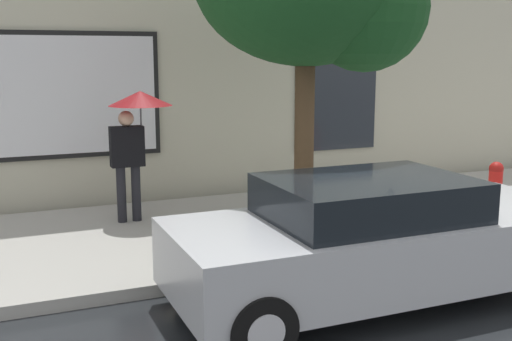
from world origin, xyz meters
TOP-DOWN VIEW (x-y plane):
  - ground_plane at (0.00, 0.00)m, footprint 60.00×60.00m
  - sidewalk at (0.00, 3.00)m, footprint 20.00×4.00m
  - building_facade at (-0.02, 5.50)m, footprint 20.00×0.67m
  - parked_car at (-0.01, -0.01)m, footprint 4.75×1.88m
  - fire_hydrant at (3.63, 2.13)m, footprint 0.30×0.44m
  - pedestrian_with_umbrella at (-1.86, 3.81)m, footprint 0.96×0.96m

SIDE VIEW (x-z plane):
  - ground_plane at x=0.00m, z-range 0.00..0.00m
  - sidewalk at x=0.00m, z-range 0.00..0.15m
  - fire_hydrant at x=3.63m, z-range 0.14..0.96m
  - parked_car at x=-0.01m, z-range 0.00..1.39m
  - pedestrian_with_umbrella at x=-1.86m, z-range 0.72..2.71m
  - building_facade at x=-0.02m, z-range -0.02..6.98m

